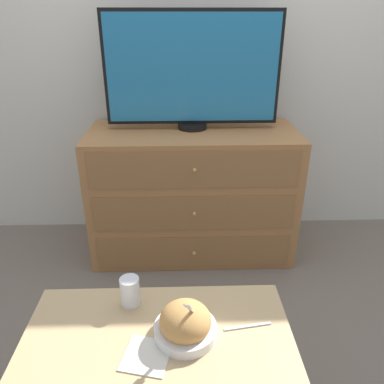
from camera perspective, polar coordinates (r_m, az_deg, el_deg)
The scene contains 9 objects.
ground_plane at distance 2.94m, azimuth 1.48°, elevation -4.64°, with size 12.00×12.00×0.00m, color #70665B.
wall_back at distance 2.57m, azimuth 1.79°, elevation 21.57°, with size 12.00×0.05×2.60m.
dresser at distance 2.46m, azimuth 0.10°, elevation -0.04°, with size 1.29×0.60×0.83m.
tv at distance 2.30m, azimuth 0.06°, elevation 17.99°, with size 1.03×0.18×0.68m.
coffee_table at distance 1.42m, azimuth -5.06°, elevation -22.91°, with size 0.91×0.46×0.50m.
takeout_bowl at distance 1.31m, azimuth -1.03°, elevation -19.45°, with size 0.21×0.21×0.19m.
drink_cup at distance 1.44m, azimuth -9.39°, elevation -14.93°, with size 0.07×0.07×0.11m.
napkin at distance 1.30m, azimuth -6.93°, elevation -23.50°, with size 0.17×0.17×0.00m.
knife at distance 1.38m, azimuth 8.48°, elevation -19.58°, with size 0.17×0.04×0.00m.
Camera 1 is at (-0.16, -2.54, 1.48)m, focal length 35.00 mm.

